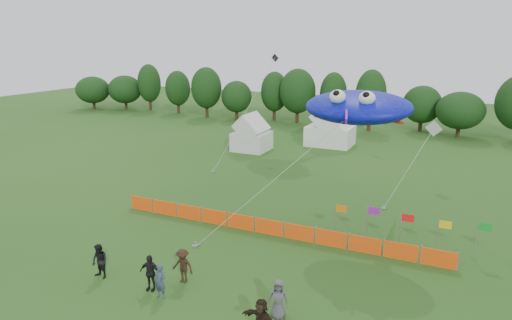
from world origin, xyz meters
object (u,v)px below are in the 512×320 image
at_px(spectator_b, 100,261).
at_px(spectator_d, 150,273).
at_px(spectator_e, 278,300).
at_px(spectator_a, 160,282).
at_px(tent_left, 252,135).
at_px(spectator_f, 261,320).
at_px(tent_right, 330,129).
at_px(stingray_kite, 360,106).
at_px(spectator_c, 183,266).
at_px(barrier_fence, 269,227).

distance_m(spectator_b, spectator_d, 3.07).
bearing_deg(spectator_e, spectator_a, 169.12).
relative_size(spectator_b, spectator_d, 0.99).
distance_m(tent_left, spectator_f, 33.06).
height_order(tent_right, stingray_kite, stingray_kite).
relative_size(tent_left, spectator_c, 2.05).
bearing_deg(barrier_fence, tent_left, 118.37).
bearing_deg(barrier_fence, spectator_a, -101.50).
relative_size(spectator_a, spectator_b, 0.93).
bearing_deg(spectator_a, spectator_e, 9.80).
relative_size(spectator_e, spectator_f, 1.01).
xyz_separation_m(tent_left, tent_right, (7.17, 6.04, 0.19)).
relative_size(spectator_c, spectator_d, 0.98).
xyz_separation_m(spectator_a, stingray_kite, (6.35, 12.04, 7.17)).
bearing_deg(spectator_e, barrier_fence, 96.91).
bearing_deg(stingray_kite, spectator_c, -120.94).
bearing_deg(spectator_f, tent_right, 119.41).
bearing_deg(barrier_fence, tent_right, 97.86).
relative_size(tent_left, stingray_kite, 0.24).
bearing_deg(barrier_fence, stingray_kite, 34.92).
distance_m(tent_left, spectator_e, 31.59).
bearing_deg(spectator_e, tent_left, 98.71).
height_order(spectator_b, stingray_kite, stingray_kite).
xyz_separation_m(tent_right, spectator_e, (7.49, -34.02, -0.90)).
height_order(tent_right, spectator_f, tent_right).
bearing_deg(spectator_b, tent_left, 107.70).
height_order(tent_left, spectator_c, tent_left).
xyz_separation_m(spectator_b, spectator_e, (9.67, 0.57, 0.03)).
distance_m(spectator_b, spectator_f, 9.68).
bearing_deg(stingray_kite, spectator_b, -131.15).
distance_m(spectator_a, spectator_e, 5.77).
height_order(tent_right, spectator_c, tent_right).
height_order(spectator_a, spectator_c, spectator_c).
height_order(tent_right, spectator_b, tent_right).
bearing_deg(spectator_e, tent_right, 83.48).
bearing_deg(spectator_c, spectator_b, -160.47).
bearing_deg(spectator_d, spectator_a, -32.35).
relative_size(spectator_d, spectator_e, 0.98).
distance_m(barrier_fence, spectator_b, 10.39).
bearing_deg(spectator_a, tent_right, 94.67).
distance_m(spectator_d, stingray_kite, 15.44).
bearing_deg(stingray_kite, barrier_fence, -145.08).
height_order(spectator_a, spectator_b, spectator_b).
relative_size(barrier_fence, spectator_b, 11.90).
bearing_deg(spectator_a, spectator_c, 86.87).
xyz_separation_m(spectator_c, spectator_f, (5.50, -2.56, 0.03)).
bearing_deg(spectator_d, stingray_kite, 49.49).
relative_size(spectator_c, spectator_e, 0.95).
relative_size(barrier_fence, spectator_c, 12.09).
xyz_separation_m(spectator_b, spectator_f, (9.61, -1.11, 0.02)).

